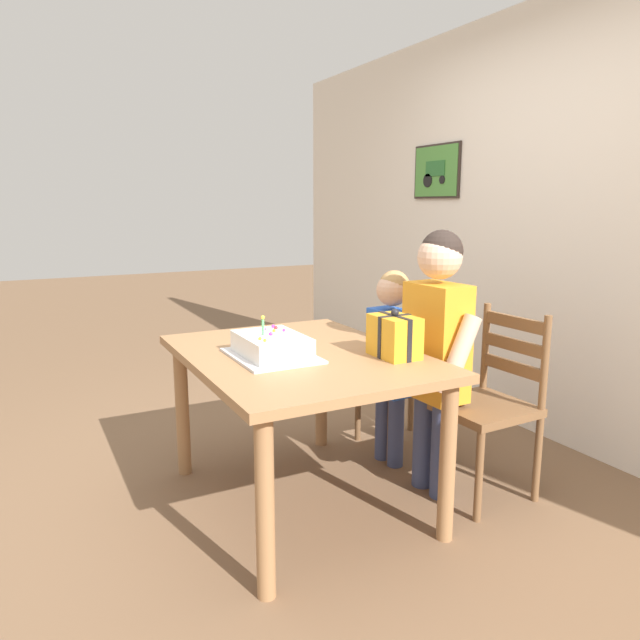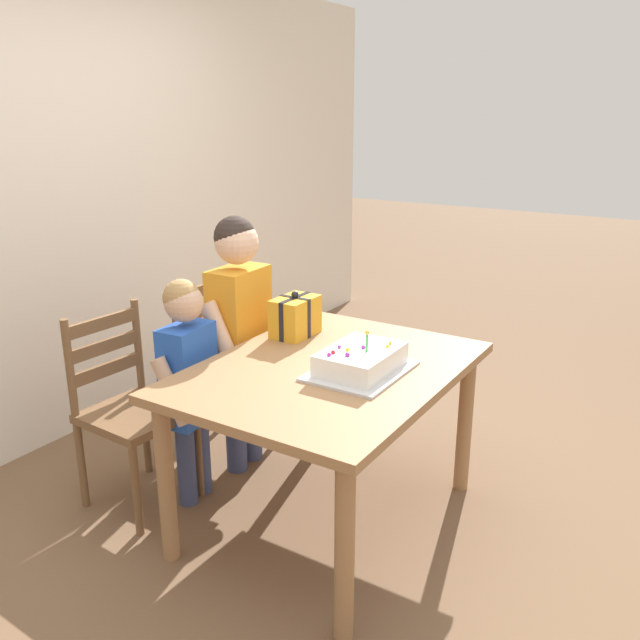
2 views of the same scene
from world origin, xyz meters
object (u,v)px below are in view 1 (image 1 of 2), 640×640
(child_older, at_px, (436,337))
(child_younger, at_px, (391,348))
(chair_left, at_px, (409,369))
(chair_right, at_px, (489,403))
(gift_box_red_large, at_px, (394,336))
(dining_table, at_px, (300,373))
(birthday_cake, at_px, (272,346))

(child_older, distance_m, child_younger, 0.40)
(chair_left, relative_size, chair_right, 1.00)
(chair_left, bearing_deg, child_younger, -57.48)
(chair_left, bearing_deg, gift_box_red_large, -41.48)
(gift_box_red_large, relative_size, child_older, 0.18)
(child_older, bearing_deg, chair_right, 60.56)
(gift_box_red_large, height_order, child_younger, child_younger)
(chair_right, bearing_deg, chair_left, -180.00)
(chair_right, bearing_deg, child_younger, -155.46)
(chair_right, height_order, child_younger, child_younger)
(dining_table, height_order, chair_left, chair_left)
(dining_table, xyz_separation_m, chair_right, (0.33, 0.87, -0.18))
(birthday_cake, xyz_separation_m, child_older, (0.18, 0.78, -0.00))
(dining_table, distance_m, child_older, 0.68)
(chair_left, xyz_separation_m, child_older, (0.53, -0.23, 0.33))
(chair_right, bearing_deg, dining_table, -110.84)
(dining_table, xyz_separation_m, birthday_cake, (0.01, -0.14, 0.15))
(gift_box_red_large, xyz_separation_m, child_older, (-0.06, 0.29, -0.05))
(birthday_cake, bearing_deg, dining_table, 95.25)
(birthday_cake, distance_m, chair_right, 1.11)
(dining_table, xyz_separation_m, chair_left, (-0.33, 0.87, -0.18))
(dining_table, bearing_deg, gift_box_red_large, 53.08)
(child_older, bearing_deg, chair_left, 156.10)
(gift_box_red_large, bearing_deg, child_younger, 146.85)
(gift_box_red_large, bearing_deg, birthday_cake, -116.72)
(gift_box_red_large, xyz_separation_m, chair_right, (0.07, 0.52, -0.37))
(gift_box_red_large, height_order, chair_left, gift_box_red_large)
(dining_table, xyz_separation_m, gift_box_red_large, (0.26, 0.35, 0.19))
(dining_table, relative_size, birthday_cake, 2.97)
(gift_box_red_large, distance_m, chair_right, 0.64)
(dining_table, xyz_separation_m, child_younger, (-0.18, 0.63, 0.01))
(dining_table, bearing_deg, chair_left, 110.79)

